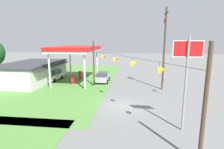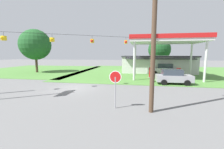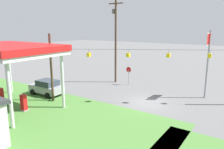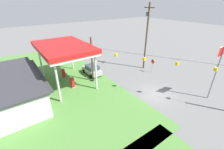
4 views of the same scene
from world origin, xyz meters
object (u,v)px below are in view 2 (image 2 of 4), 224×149
at_px(fuel_pump_far, 178,74).
at_px(car_at_pumps_front, 173,77).
at_px(stop_sign_roadside, 115,81).
at_px(utility_pole_main, 156,3).
at_px(tree_west_verge, 35,45).
at_px(car_at_pumps_rear, 164,69).
at_px(fuel_pump_near, 151,73).
at_px(gas_station_canopy, 166,40).
at_px(gas_station_store, 157,64).
at_px(tree_behind_station, 159,50).

distance_m(fuel_pump_far, car_at_pumps_front, 4.80).
xyz_separation_m(car_at_pumps_front, stop_sign_roadside, (-5.57, -9.18, 0.90)).
distance_m(utility_pole_main, tree_west_verge, 26.75).
distance_m(car_at_pumps_rear, utility_pole_main, 19.52).
bearing_deg(fuel_pump_near, gas_station_canopy, 0.05).
distance_m(car_at_pumps_rear, tree_west_verge, 24.53).
distance_m(gas_station_store, utility_pole_main, 22.64).
xyz_separation_m(stop_sign_roadside, utility_pole_main, (2.32, -0.27, 4.58)).
height_order(gas_station_store, tree_west_verge, tree_west_verge).
distance_m(car_at_pumps_rear, stop_sign_roadside, 19.10).
relative_size(fuel_pump_near, tree_behind_station, 0.21).
height_order(fuel_pump_far, car_at_pumps_rear, car_at_pumps_rear).
distance_m(gas_station_store, tree_behind_station, 10.12).
xyz_separation_m(utility_pole_main, tree_behind_station, (4.42, 31.44, -1.62)).
distance_m(gas_station_store, stop_sign_roadside, 22.28).
distance_m(gas_station_store, car_at_pumps_front, 12.55).
relative_size(car_at_pumps_front, car_at_pumps_rear, 0.89).
relative_size(gas_station_canopy, stop_sign_roadside, 4.09).
bearing_deg(gas_station_canopy, utility_pole_main, -102.11).
relative_size(gas_station_canopy, utility_pole_main, 0.89).
bearing_deg(tree_west_verge, gas_station_canopy, -7.78).
bearing_deg(gas_station_canopy, tree_behind_station, 85.32).
xyz_separation_m(fuel_pump_near, utility_pole_main, (-1.04, -13.93, 5.65)).
xyz_separation_m(gas_station_store, stop_sign_roadside, (-5.08, -21.69, 0.17)).
xyz_separation_m(gas_station_canopy, tree_behind_station, (1.43, 17.51, -0.79)).
relative_size(gas_station_canopy, tree_west_verge, 1.23).
xyz_separation_m(gas_station_store, tree_west_verge, (-23.27, -4.82, 3.74)).
bearing_deg(tree_behind_station, fuel_pump_far, -88.30).
xyz_separation_m(stop_sign_roadside, tree_behind_station, (6.74, 31.17, 2.96)).
distance_m(fuel_pump_near, tree_west_verge, 22.27).
bearing_deg(utility_pole_main, gas_station_store, 82.83).
bearing_deg(car_at_pumps_front, fuel_pump_far, 68.08).
relative_size(tree_behind_station, tree_west_verge, 0.92).
bearing_deg(stop_sign_roadside, gas_station_store, -103.19).
distance_m(fuel_pump_near, stop_sign_roadside, 14.11).
height_order(fuel_pump_near, tree_behind_station, tree_behind_station).
distance_m(fuel_pump_far, tree_behind_station, 17.97).
bearing_deg(fuel_pump_far, gas_station_store, 105.18).
bearing_deg(gas_station_canopy, stop_sign_roadside, -111.23).
distance_m(gas_station_canopy, car_at_pumps_front, 6.47).
xyz_separation_m(utility_pole_main, tree_west_verge, (-20.51, 17.14, -1.01)).
bearing_deg(fuel_pump_near, fuel_pump_far, 0.00).
relative_size(fuel_pump_near, car_at_pumps_rear, 0.34).
height_order(gas_station_store, fuel_pump_far, gas_station_store).
bearing_deg(tree_behind_station, stop_sign_roadside, -102.20).
bearing_deg(car_at_pumps_rear, fuel_pump_far, 110.32).
relative_size(stop_sign_roadside, utility_pole_main, 0.22).
distance_m(gas_station_store, car_at_pumps_rear, 3.70).
bearing_deg(stop_sign_roadside, tree_behind_station, -102.20).
distance_m(gas_station_canopy, gas_station_store, 8.94).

